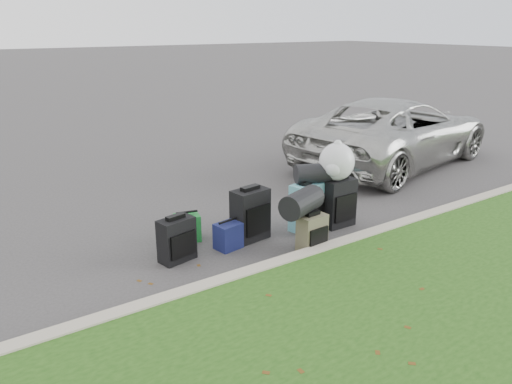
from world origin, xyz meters
TOP-DOWN VIEW (x-y plane):
  - ground at (0.00, 0.00)m, footprint 120.00×120.00m
  - curb at (0.00, -1.00)m, footprint 120.00×0.18m
  - suv at (4.21, 1.52)m, footprint 5.15×3.06m
  - suitcase_small_black at (-1.43, -0.06)m, footprint 0.47×0.31m
  - suitcase_large_black_left at (-0.35, -0.03)m, footprint 0.51×0.35m
  - suitcase_olive at (0.07, -0.79)m, footprint 0.37×0.25m
  - suitcase_teal at (0.48, -0.19)m, footprint 0.51×0.37m
  - suitcase_large_black_right at (0.95, -0.33)m, footprint 0.46×0.28m
  - tote_green at (-1.06, 0.40)m, footprint 0.37×0.32m
  - tote_navy at (-0.74, -0.11)m, footprint 0.35×0.29m
  - duffel_left at (-0.03, -0.69)m, footprint 0.66×0.50m
  - duffel_right at (0.58, -0.18)m, footprint 0.54×0.42m
  - trash_bag at (0.90, -0.30)m, footprint 0.50×0.50m

SIDE VIEW (x-z plane):
  - ground at x=0.00m, z-range 0.00..0.00m
  - curb at x=0.00m, z-range 0.00..0.15m
  - tote_navy at x=-0.74m, z-range 0.00..0.34m
  - tote_green at x=-1.06m, z-range 0.00..0.36m
  - suitcase_olive at x=0.07m, z-range 0.00..0.49m
  - suitcase_small_black at x=-1.43m, z-range 0.00..0.54m
  - suitcase_teal at x=0.48m, z-range 0.00..0.66m
  - suitcase_large_black_right at x=0.95m, z-range 0.00..0.69m
  - suitcase_large_black_left at x=-0.35m, z-range 0.00..0.69m
  - duffel_left at x=-0.03m, z-range 0.49..0.81m
  - suv at x=4.21m, z-range 0.00..1.34m
  - duffel_right at x=0.58m, z-range 0.66..0.93m
  - trash_bag at x=0.90m, z-range 0.69..1.19m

